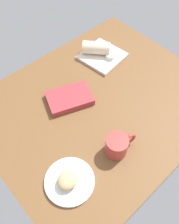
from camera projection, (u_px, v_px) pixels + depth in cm
name	position (u px, v px, depth cm)	size (l,w,h in cm)	color
dining_table	(100.00, 104.00, 116.41)	(110.00, 90.00, 4.00)	brown
round_plate	(70.00, 181.00, 91.58)	(19.54, 19.54, 1.40)	white
scone_pastry	(67.00, 180.00, 88.84)	(8.20, 7.28, 4.40)	tan
square_plate	(102.00, 56.00, 132.26)	(21.25, 21.25, 1.60)	silver
sauce_cup	(110.00, 56.00, 129.39)	(5.20, 5.20, 2.24)	silver
breakfast_wrap	(96.00, 48.00, 129.71)	(7.03, 7.03, 14.90)	beige
book_stack	(69.00, 98.00, 114.05)	(24.62, 20.62, 3.16)	#A53338
coffee_mug	(117.00, 145.00, 96.09)	(13.95, 9.27, 9.03)	#B23833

